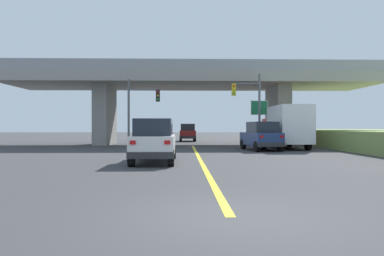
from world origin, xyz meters
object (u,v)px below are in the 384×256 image
at_px(suv_crossing, 261,136).
at_px(traffic_signal_nearside, 251,102).
at_px(suv_lead, 154,141).
at_px(sedan_oncoming, 188,133).
at_px(traffic_signal_farside, 139,105).
at_px(highway_sign, 259,112).
at_px(box_truck, 287,127).

bearing_deg(suv_crossing, traffic_signal_nearside, 84.68).
relative_size(suv_lead, sedan_oncoming, 1.11).
relative_size(traffic_signal_nearside, traffic_signal_farside, 1.06).
distance_m(suv_crossing, sedan_oncoming, 17.34).
xyz_separation_m(traffic_signal_farside, highway_sign, (10.13, 1.36, -0.47)).
xyz_separation_m(traffic_signal_nearside, highway_sign, (1.13, 2.08, -0.71)).
bearing_deg(box_truck, highway_sign, 111.79).
bearing_deg(traffic_signal_farside, suv_lead, -80.00).
bearing_deg(suv_lead, sedan_oncoming, 85.70).
bearing_deg(highway_sign, traffic_signal_nearside, -118.52).
distance_m(suv_lead, sedan_oncoming, 25.28).
bearing_deg(traffic_signal_nearside, traffic_signal_farside, 175.42).
bearing_deg(traffic_signal_nearside, sedan_oncoming, 110.15).
bearing_deg(traffic_signal_nearside, highway_sign, 61.48).
xyz_separation_m(box_truck, sedan_oncoming, (-7.38, 14.63, -0.67)).
height_order(box_truck, traffic_signal_farside, traffic_signal_farside).
bearing_deg(box_truck, traffic_signal_farside, 169.75).
bearing_deg(traffic_signal_farside, box_truck, -10.25).
bearing_deg(suv_crossing, sedan_oncoming, 99.40).
relative_size(traffic_signal_farside, highway_sign, 1.36).
height_order(suv_lead, traffic_signal_farside, traffic_signal_farside).
xyz_separation_m(box_truck, traffic_signal_farside, (-11.50, 2.08, 1.75)).
bearing_deg(box_truck, suv_lead, -131.25).
relative_size(suv_crossing, box_truck, 0.68).
relative_size(suv_lead, highway_sign, 1.17).
bearing_deg(sedan_oncoming, highway_sign, -61.80).
relative_size(suv_lead, box_truck, 0.72).
bearing_deg(suv_lead, traffic_signal_nearside, 60.44).
relative_size(suv_lead, suv_crossing, 1.07).
xyz_separation_m(box_truck, traffic_signal_nearside, (-2.51, 1.36, 1.98)).
relative_size(sedan_oncoming, traffic_signal_farside, 0.78).
distance_m(traffic_signal_nearside, highway_sign, 2.47).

